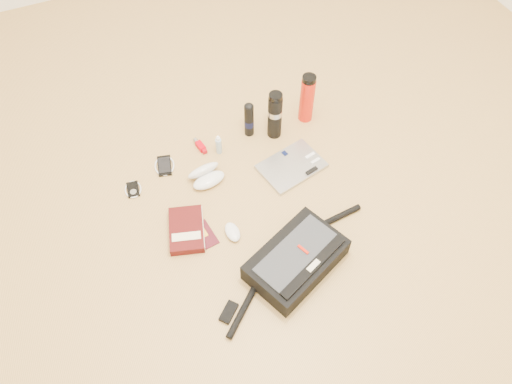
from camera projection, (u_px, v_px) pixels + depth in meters
ground at (260, 223)px, 2.14m from camera, size 4.00×4.00×0.00m
messenger_bag at (296, 260)px, 1.98m from camera, size 0.75×0.37×0.11m
laptop at (292, 166)px, 2.31m from camera, size 0.32×0.25×0.03m
book at (187, 230)px, 2.10m from camera, size 0.20×0.25×0.04m
passport at (202, 236)px, 2.10m from camera, size 0.11×0.15×0.01m
mouse at (233, 232)px, 2.09m from camera, size 0.06×0.10×0.03m
sunglasses_case at (206, 175)px, 2.25m from camera, size 0.17×0.15×0.09m
ipod at (133, 189)px, 2.23m from camera, size 0.08×0.09×0.01m
phone at (164, 166)px, 2.31m from camera, size 0.11×0.13×0.01m
inhaler at (200, 146)px, 2.37m from camera, size 0.04×0.10×0.03m
spray_bottle at (219, 145)px, 2.33m from camera, size 0.03×0.03×0.11m
aerosol_can at (249, 119)px, 2.36m from camera, size 0.06×0.06×0.19m
thermos_black at (275, 115)px, 2.33m from camera, size 0.07×0.07×0.26m
thermos_red at (307, 98)px, 2.39m from camera, size 0.08×0.08×0.27m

